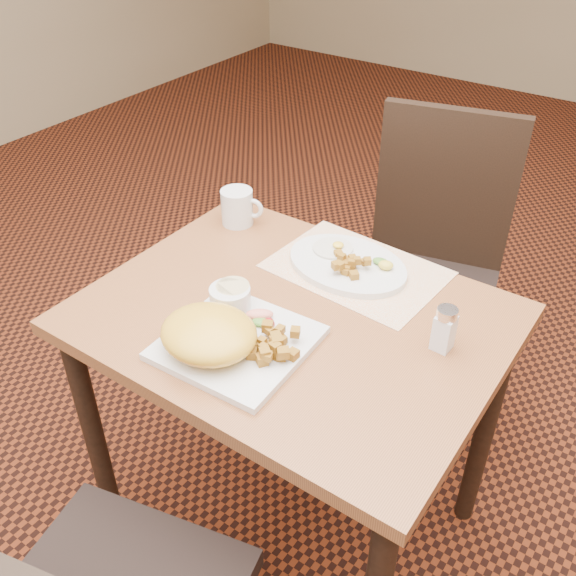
% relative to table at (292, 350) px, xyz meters
% --- Properties ---
extents(ground, '(8.00, 8.00, 0.00)m').
position_rel_table_xyz_m(ground, '(0.00, 0.00, -0.64)').
color(ground, black).
rests_on(ground, ground).
extents(table, '(0.90, 0.70, 0.75)m').
position_rel_table_xyz_m(table, '(0.00, 0.00, 0.00)').
color(table, '#9B5A30').
rests_on(table, ground).
extents(chair_far, '(0.51, 0.51, 0.97)m').
position_rel_table_xyz_m(chair_far, '(0.04, 0.70, -0.10)').
color(chair_far, black).
rests_on(chair_far, ground).
extents(placemat, '(0.42, 0.31, 0.00)m').
position_rel_table_xyz_m(placemat, '(0.03, 0.23, 0.11)').
color(placemat, white).
rests_on(placemat, table).
extents(plate_square, '(0.29, 0.29, 0.02)m').
position_rel_table_xyz_m(plate_square, '(-0.03, -0.15, 0.12)').
color(plate_square, silver).
rests_on(plate_square, table).
extents(plate_oval, '(0.32, 0.25, 0.02)m').
position_rel_table_xyz_m(plate_oval, '(0.01, 0.22, 0.12)').
color(plate_oval, silver).
rests_on(plate_oval, placemat).
extents(hollandaise_mound, '(0.20, 0.18, 0.07)m').
position_rel_table_xyz_m(hollandaise_mound, '(-0.06, -0.20, 0.16)').
color(hollandaise_mound, yellow).
rests_on(hollandaise_mound, plate_square).
extents(ramekin, '(0.09, 0.09, 0.05)m').
position_rel_table_xyz_m(ramekin, '(-0.11, -0.07, 0.15)').
color(ramekin, silver).
rests_on(ramekin, plate_square).
extents(garnish_sq, '(0.09, 0.07, 0.03)m').
position_rel_table_xyz_m(garnish_sq, '(-0.02, -0.08, 0.14)').
color(garnish_sq, '#387223').
rests_on(garnish_sq, plate_square).
extents(fried_egg, '(0.10, 0.10, 0.02)m').
position_rel_table_xyz_m(fried_egg, '(-0.05, 0.25, 0.13)').
color(fried_egg, white).
rests_on(fried_egg, plate_oval).
extents(garnish_ov, '(0.06, 0.05, 0.02)m').
position_rel_table_xyz_m(garnish_ov, '(0.09, 0.25, 0.14)').
color(garnish_ov, '#387223').
rests_on(garnish_ov, plate_oval).
extents(salt_shaker, '(0.04, 0.04, 0.10)m').
position_rel_table_xyz_m(salt_shaker, '(0.32, 0.08, 0.16)').
color(salt_shaker, white).
rests_on(salt_shaker, table).
extents(coffee_mug, '(0.11, 0.08, 0.10)m').
position_rel_table_xyz_m(coffee_mug, '(-0.34, 0.24, 0.16)').
color(coffee_mug, silver).
rests_on(coffee_mug, table).
extents(home_fries_sq, '(0.11, 0.12, 0.04)m').
position_rel_table_xyz_m(home_fries_sq, '(0.05, -0.14, 0.14)').
color(home_fries_sq, '#AF751C').
rests_on(home_fries_sq, plate_square).
extents(home_fries_ov, '(0.11, 0.10, 0.03)m').
position_rel_table_xyz_m(home_fries_ov, '(0.03, 0.20, 0.14)').
color(home_fries_ov, '#AF751C').
rests_on(home_fries_ov, plate_oval).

